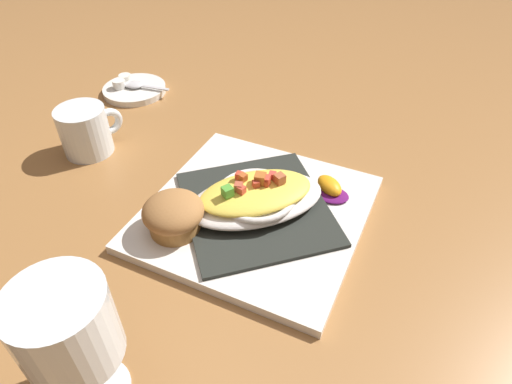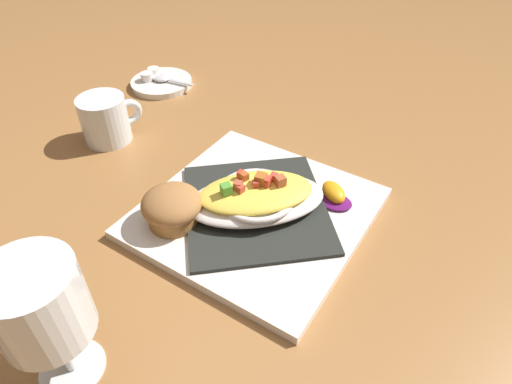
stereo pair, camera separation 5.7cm
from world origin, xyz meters
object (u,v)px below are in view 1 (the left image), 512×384
muffin (174,214)px  creamer_cup_1 (119,84)px  square_plate (256,213)px  stemmed_glass (68,332)px  gratin_dish (256,196)px  orange_garnish (330,188)px  spoon (135,85)px  coffee_mug (86,132)px  creamer_saucer (135,90)px  creamer_cup_0 (125,79)px

muffin → creamer_cup_1: bearing=149.9°
square_plate → stemmed_glass: 0.30m
gratin_dish → creamer_cup_1: gratin_dish is taller
orange_garnish → spoon: (-0.46, 0.05, -0.00)m
square_plate → coffee_mug: 0.31m
stemmed_glass → creamer_cup_1: stemmed_glass is taller
gratin_dish → creamer_cup_1: bearing=164.3°
muffin → creamer_saucer: bearing=146.2°
muffin → creamer_saucer: muffin is taller
square_plate → creamer_cup_0: (-0.43, 0.14, 0.01)m
creamer_cup_0 → spoon: bearing=-2.9°
gratin_dish → creamer_saucer: bearing=161.1°
gratin_dish → square_plate: bearing=-12.8°
creamer_cup_0 → stemmed_glass: bearing=-43.1°
creamer_cup_1 → muffin: bearing=-30.1°
muffin → stemmed_glass: (0.08, -0.19, 0.06)m
gratin_dish → spoon: (-0.40, 0.14, -0.02)m
creamer_saucer → creamer_cup_0: (-0.03, 0.00, 0.01)m
square_plate → creamer_cup_1: size_ratio=11.60×
square_plate → orange_garnish: orange_garnish is taller
spoon → creamer_cup_1: size_ratio=3.92×
gratin_dish → stemmed_glass: 0.29m
orange_garnish → creamer_cup_0: orange_garnish is taller
square_plate → creamer_cup_1: 0.44m
muffin → coffee_mug: coffee_mug is taller
gratin_dish → creamer_saucer: (-0.40, 0.14, -0.03)m
spoon → creamer_cup_1: 0.03m
square_plate → stemmed_glass: size_ratio=1.90×
square_plate → muffin: bearing=-123.2°
coffee_mug → creamer_cup_0: bearing=124.2°
coffee_mug → stemmed_glass: bearing=-36.5°
coffee_mug → creamer_cup_0: (-0.12, 0.18, -0.01)m
square_plate → spoon: spoon is taller
gratin_dish → creamer_cup_1: (-0.42, 0.12, -0.02)m
square_plate → creamer_cup_1: creamer_cup_1 is taller
muffin → creamer_cup_0: size_ratio=3.21×
creamer_cup_1 → gratin_dish: bearing=-15.7°
gratin_dish → orange_garnish: (0.06, 0.09, -0.01)m
square_plate → gratin_dish: gratin_dish is taller
coffee_mug → creamer_cup_0: 0.22m
gratin_dish → creamer_saucer: gratin_dish is taller
muffin → coffee_mug: 0.25m
spoon → creamer_cup_1: bearing=-137.3°
square_plate → creamer_saucer: bearing=161.1°
creamer_saucer → spoon: (0.00, 0.00, 0.01)m
muffin → creamer_cup_0: bearing=147.9°
muffin → spoon: 0.41m
muffin → spoon: bearing=145.8°
square_plate → muffin: muffin is taller
orange_garnish → spoon: 0.46m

